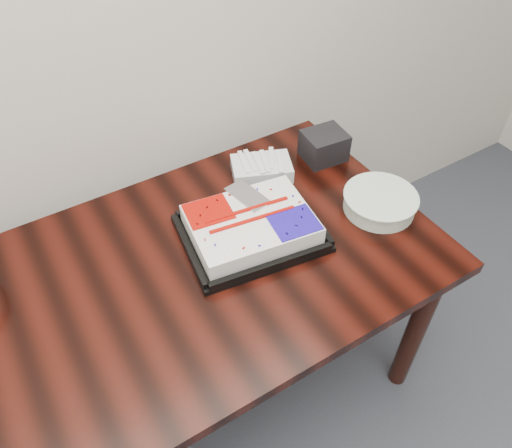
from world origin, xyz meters
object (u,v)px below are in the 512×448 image
table (152,305)px  napkin_box (324,146)px  cake_tray (251,227)px  plate_stack (380,202)px

table → napkin_box: (0.80, 0.22, 0.14)m
cake_tray → napkin_box: 0.48m
napkin_box → table: bearing=-164.4°
plate_stack → napkin_box: size_ratio=1.65×
cake_tray → napkin_box: size_ratio=3.16×
table → napkin_box: bearing=15.6°
napkin_box → plate_stack: bearing=-91.9°
plate_stack → napkin_box: (0.01, 0.32, 0.02)m
table → cake_tray: cake_tray is taller
table → plate_stack: (0.79, -0.10, 0.12)m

